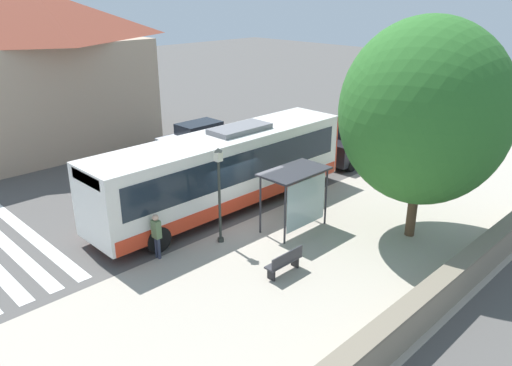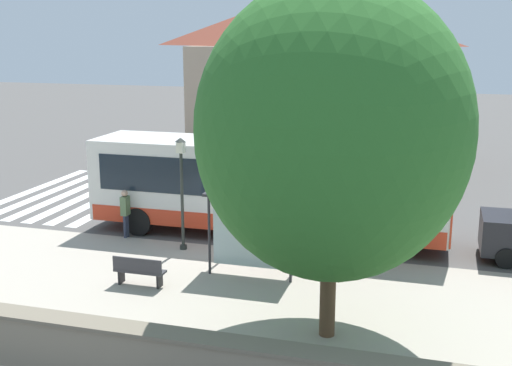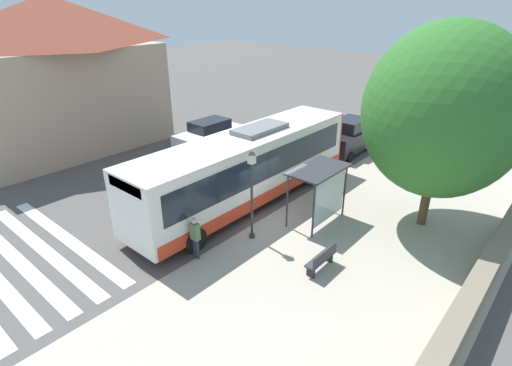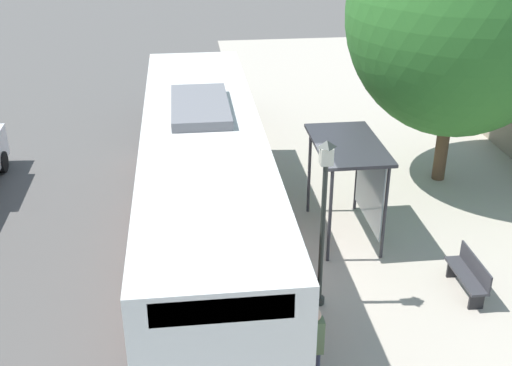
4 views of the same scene
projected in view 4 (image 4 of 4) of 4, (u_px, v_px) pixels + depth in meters
The scene contains 9 objects.
ground_plane at pixel (278, 263), 15.03m from camera, with size 120.00×120.00×0.00m, color #514F4C.
sidewalk_plaza at pixel (462, 251), 15.50m from camera, with size 9.00×44.00×0.02m.
bus at pixel (204, 186), 14.60m from camera, with size 2.76×12.45×3.53m.
bus_shelter at pixel (353, 160), 15.40m from camera, with size 1.59×2.76×2.48m.
pedestrian at pixel (313, 343), 10.98m from camera, with size 0.34×0.23×1.72m.
bench at pixel (469, 275), 13.78m from camera, with size 0.40×1.48×0.88m.
street_lamp_near at pixel (323, 211), 12.65m from camera, with size 0.28×0.28×3.75m.
shade_tree at pixel (460, 12), 17.00m from camera, with size 6.10×6.10×8.27m.
parked_car_behind_bus at pixel (201, 93), 23.23m from camera, with size 1.97×4.22×2.14m.
Camera 4 is at (1.99, 12.53, 8.28)m, focal length 45.00 mm.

